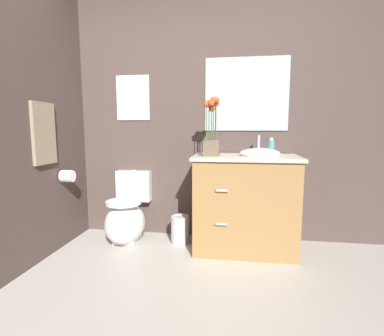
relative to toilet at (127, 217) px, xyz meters
The scene contains 10 objects.
wall_back 1.39m from the toilet, 18.01° to the left, with size 3.98×0.05×2.50m, color #4C3D38.
toilet is the anchor object (origin of this frame).
vanity_cabinet 1.17m from the toilet, ahead, with size 0.94×0.56×1.06m.
flower_vase 1.19m from the toilet, ahead, with size 0.14×0.14×0.51m.
soap_bottle 1.54m from the toilet, ahead, with size 0.06×0.06×0.16m.
trash_bin 0.54m from the toilet, ahead, with size 0.18×0.18×0.27m.
wall_poster 1.22m from the toilet, 90.00° to the left, with size 0.35×0.01×0.45m, color silver.
wall_mirror 1.69m from the toilet, 13.10° to the left, with size 0.80×0.01×0.70m, color #B2BCC6.
hanging_towel 1.08m from the toilet, 142.65° to the right, with size 0.03×0.28×0.52m, color gray.
toilet_paper_roll 0.69m from the toilet, 158.16° to the right, with size 0.11×0.11×0.11m, color white.
Camera 1 is at (0.34, -1.29, 1.11)m, focal length 27.19 mm.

